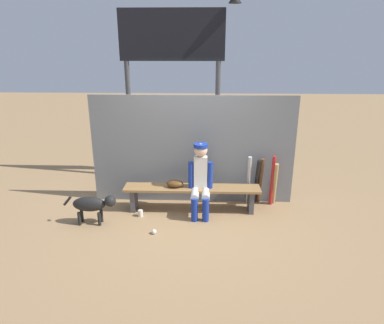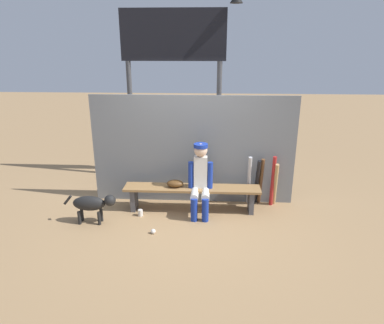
% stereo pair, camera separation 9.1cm
% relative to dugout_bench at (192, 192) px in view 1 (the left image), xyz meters
% --- Properties ---
extents(ground_plane, '(30.00, 30.00, 0.00)m').
position_rel_dugout_bench_xyz_m(ground_plane, '(0.00, 0.00, -0.34)').
color(ground_plane, '#9E7A51').
extents(chainlink_fence, '(3.56, 0.03, 1.93)m').
position_rel_dugout_bench_xyz_m(chainlink_fence, '(0.00, 0.40, 0.63)').
color(chainlink_fence, slate).
rests_on(chainlink_fence, ground_plane).
extents(dugout_bench, '(2.31, 0.36, 0.43)m').
position_rel_dugout_bench_xyz_m(dugout_bench, '(0.00, 0.00, 0.00)').
color(dugout_bench, olive).
rests_on(dugout_bench, ground_plane).
extents(player_seated, '(0.41, 0.55, 1.20)m').
position_rel_dugout_bench_xyz_m(player_seated, '(0.14, -0.10, 0.31)').
color(player_seated, silver).
rests_on(player_seated, ground_plane).
extents(baseball_glove, '(0.28, 0.20, 0.12)m').
position_rel_dugout_bench_xyz_m(baseball_glove, '(-0.29, 0.00, 0.16)').
color(baseball_glove, '#593819').
rests_on(baseball_glove, dugout_bench).
extents(bat_aluminum_silver, '(0.09, 0.24, 0.92)m').
position_rel_dugout_bench_xyz_m(bat_aluminum_silver, '(0.99, 0.27, 0.13)').
color(bat_aluminum_silver, '#B7B7BC').
rests_on(bat_aluminum_silver, ground_plane).
extents(bat_aluminum_black, '(0.09, 0.25, 0.86)m').
position_rel_dugout_bench_xyz_m(bat_aluminum_black, '(1.13, 0.29, 0.10)').
color(bat_aluminum_black, black).
rests_on(bat_aluminum_black, ground_plane).
extents(bat_wood_dark, '(0.09, 0.20, 0.87)m').
position_rel_dugout_bench_xyz_m(bat_wood_dark, '(1.20, 0.32, 0.10)').
color(bat_wood_dark, brown).
rests_on(bat_wood_dark, ground_plane).
extents(bat_aluminum_red, '(0.07, 0.13, 0.93)m').
position_rel_dugout_bench_xyz_m(bat_aluminum_red, '(1.40, 0.25, 0.13)').
color(bat_aluminum_red, '#B22323').
rests_on(bat_aluminum_red, ground_plane).
extents(bat_wood_tan, '(0.10, 0.27, 0.82)m').
position_rel_dugout_bench_xyz_m(bat_wood_tan, '(1.45, 0.24, 0.07)').
color(bat_wood_tan, tan).
rests_on(bat_wood_tan, ground_plane).
extents(baseball, '(0.07, 0.07, 0.07)m').
position_rel_dugout_bench_xyz_m(baseball, '(-0.55, -0.82, -0.30)').
color(baseball, white).
rests_on(baseball, ground_plane).
extents(cup_on_ground, '(0.08, 0.08, 0.11)m').
position_rel_dugout_bench_xyz_m(cup_on_ground, '(-0.85, -0.26, -0.28)').
color(cup_on_ground, silver).
rests_on(cup_on_ground, ground_plane).
extents(cup_on_bench, '(0.08, 0.08, 0.11)m').
position_rel_dugout_bench_xyz_m(cup_on_bench, '(0.10, -0.01, 0.15)').
color(cup_on_bench, red).
rests_on(cup_on_bench, dugout_bench).
extents(scoreboard, '(2.31, 0.27, 3.61)m').
position_rel_dugout_bench_xyz_m(scoreboard, '(-0.39, 1.58, 2.21)').
color(scoreboard, '#3F3F42').
rests_on(scoreboard, ground_plane).
extents(dog, '(0.84, 0.20, 0.49)m').
position_rel_dugout_bench_xyz_m(dog, '(-1.55, -0.53, 0.00)').
color(dog, black).
rests_on(dog, ground_plane).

